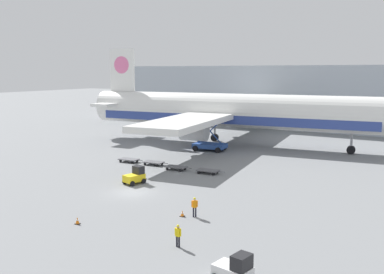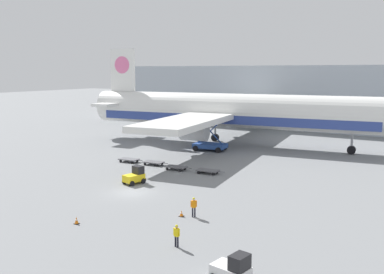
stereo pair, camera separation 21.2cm
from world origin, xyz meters
TOP-DOWN VIEW (x-y plane):
  - ground_plane at (0.00, 0.00)m, footprint 400.00×400.00m
  - terminal_building at (-3.87, 64.16)m, footprint 90.00×18.20m
  - airplane_main at (-4.57, 31.74)m, footprint 57.94×48.63m
  - scissor_lift_loader at (-4.54, 25.70)m, footprint 5.54×3.94m
  - baggage_tug_foreground at (17.89, -12.35)m, footprint 2.65×1.99m
  - baggage_tug_mid at (-2.00, 3.06)m, footprint 2.12×2.71m
  - baggage_dolly_lead at (-10.08, 11.79)m, footprint 3.75×1.73m
  - baggage_dolly_second at (-5.96, 12.08)m, footprint 3.75×1.73m
  - baggage_dolly_third at (-1.68, 11.20)m, footprint 3.75×1.73m
  - baggage_dolly_trail at (2.86, 11.60)m, footprint 3.75×1.73m
  - ground_crew_near at (9.67, -3.27)m, footprint 0.48×0.39m
  - ground_crew_far at (11.94, -9.51)m, footprint 0.57×0.23m
  - traffic_cone_near at (8.65, -3.68)m, footprint 0.40×0.40m
  - traffic_cone_far at (2.03, -9.89)m, footprint 0.40×0.40m

SIDE VIEW (x-z plane):
  - ground_plane at x=0.00m, z-range 0.00..0.00m
  - traffic_cone_near at x=8.65m, z-range -0.01..0.54m
  - traffic_cone_far at x=2.03m, z-range -0.01..0.62m
  - baggage_dolly_lead at x=-10.08m, z-range 0.15..0.63m
  - baggage_dolly_second at x=-5.96m, z-range 0.15..0.63m
  - baggage_dolly_third at x=-1.68m, z-range 0.15..0.63m
  - baggage_dolly_trail at x=2.86m, z-range 0.15..0.63m
  - baggage_tug_foreground at x=17.89m, z-range -0.12..1.88m
  - baggage_tug_mid at x=-2.00m, z-range -0.12..1.88m
  - ground_crew_far at x=11.94m, z-range 0.15..1.87m
  - ground_crew_near at x=9.67m, z-range 0.17..1.98m
  - scissor_lift_loader at x=-4.54m, z-range -0.72..5.08m
  - airplane_main at x=-4.57m, z-range -2.66..14.34m
  - terminal_building at x=-3.87m, z-range -0.01..13.99m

